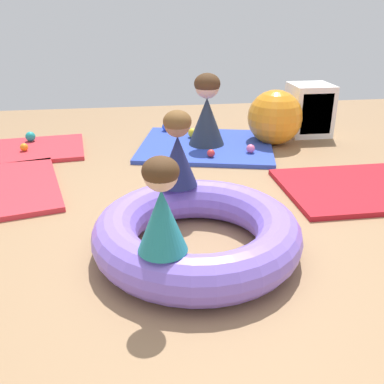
% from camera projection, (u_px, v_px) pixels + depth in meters
% --- Properties ---
extents(ground_plane, '(8.00, 8.00, 0.00)m').
position_uv_depth(ground_plane, '(188.00, 250.00, 2.62)').
color(ground_plane, '#93704C').
extents(gym_mat_far_right, '(1.56, 0.97, 0.04)m').
position_uv_depth(gym_mat_far_right, '(7.00, 152.00, 4.28)').
color(gym_mat_far_right, red).
rests_on(gym_mat_far_right, ground).
extents(gym_mat_near_right, '(1.57, 1.44, 0.04)m').
position_uv_depth(gym_mat_near_right, '(206.00, 146.00, 4.46)').
color(gym_mat_near_right, '#2D47B7').
rests_on(gym_mat_near_right, ground).
extents(inflatable_cushion, '(1.23, 1.23, 0.27)m').
position_uv_depth(inflatable_cushion, '(197.00, 233.00, 2.54)').
color(inflatable_cushion, '#8466E0').
rests_on(inflatable_cushion, ground).
extents(child_in_navy, '(0.36, 0.36, 0.50)m').
position_uv_depth(child_in_navy, '(178.00, 150.00, 2.78)').
color(child_in_navy, navy).
rests_on(child_in_navy, inflatable_cushion).
extents(child_in_teal, '(0.34, 0.34, 0.48)m').
position_uv_depth(child_in_teal, '(162.00, 207.00, 2.02)').
color(child_in_teal, teal).
rests_on(child_in_teal, inflatable_cushion).
extents(adult_seated, '(0.47, 0.47, 0.71)m').
position_uv_depth(adult_seated, '(207.00, 111.00, 4.31)').
color(adult_seated, '#232D3D').
rests_on(adult_seated, gym_mat_near_right).
extents(play_ball_yellow, '(0.10, 0.10, 0.10)m').
position_uv_depth(play_ball_yellow, '(193.00, 133.00, 4.64)').
color(play_ball_yellow, yellow).
rests_on(play_ball_yellow, gym_mat_near_right).
extents(play_ball_pink, '(0.08, 0.08, 0.08)m').
position_uv_depth(play_ball_pink, '(251.00, 149.00, 4.17)').
color(play_ball_pink, pink).
rests_on(play_ball_pink, gym_mat_near_right).
extents(play_ball_red, '(0.07, 0.07, 0.07)m').
position_uv_depth(play_ball_red, '(211.00, 153.00, 4.06)').
color(play_ball_red, red).
rests_on(play_ball_red, gym_mat_near_right).
extents(play_ball_blue, '(0.10, 0.10, 0.10)m').
position_uv_depth(play_ball_blue, '(166.00, 127.00, 4.88)').
color(play_ball_blue, blue).
rests_on(play_ball_blue, gym_mat_near_right).
extents(play_ball_orange, '(0.08, 0.08, 0.08)m').
position_uv_depth(play_ball_orange, '(24.00, 147.00, 4.22)').
color(play_ball_orange, orange).
rests_on(play_ball_orange, gym_mat_far_right).
extents(play_ball_teal, '(0.10, 0.10, 0.10)m').
position_uv_depth(play_ball_teal, '(30.00, 136.00, 4.52)').
color(play_ball_teal, teal).
rests_on(play_ball_teal, gym_mat_far_right).
extents(exercise_ball_large, '(0.57, 0.57, 0.57)m').
position_uv_depth(exercise_ball_large, '(275.00, 117.00, 4.48)').
color(exercise_ball_large, orange).
rests_on(exercise_ball_large, ground).
extents(storage_cube, '(0.44, 0.44, 0.56)m').
position_uv_depth(storage_cube, '(310.00, 110.00, 4.79)').
color(storage_cube, white).
rests_on(storage_cube, ground).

